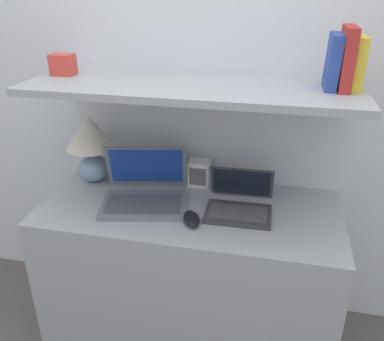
{
  "coord_description": "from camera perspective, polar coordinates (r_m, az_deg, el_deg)",
  "views": [
    {
      "loc": [
        0.33,
        -1.18,
        1.63
      ],
      "look_at": [
        0.01,
        0.29,
        0.91
      ],
      "focal_mm": 38.0,
      "sensor_mm": 36.0,
      "label": 1
    }
  ],
  "objects": [
    {
      "name": "router_box",
      "position": [
        1.9,
        1.09,
        -0.36
      ],
      "size": [
        0.1,
        0.09,
        0.12
      ],
      "color": "white",
      "rests_on": "desk"
    },
    {
      "name": "wall_back",
      "position": [
        1.9,
        2.01,
        12.37
      ],
      "size": [
        6.0,
        0.05,
        2.4
      ],
      "color": "silver",
      "rests_on": "ground_plane"
    },
    {
      "name": "shelf",
      "position": [
        1.62,
        0.15,
        11.92
      ],
      "size": [
        1.28,
        0.52,
        0.03
      ],
      "color": "#999EA3",
      "rests_on": "back_riser"
    },
    {
      "name": "computer_mouse",
      "position": [
        1.64,
        -0.08,
        -6.79
      ],
      "size": [
        0.1,
        0.13,
        0.04
      ],
      "color": "black",
      "rests_on": "desk"
    },
    {
      "name": "desk",
      "position": [
        1.97,
        -0.32,
        -14.44
      ],
      "size": [
        1.28,
        0.58,
        0.74
      ],
      "color": "#999EA3",
      "rests_on": "ground_plane"
    },
    {
      "name": "laptop_large",
      "position": [
        1.78,
        -6.63,
        -3.02
      ],
      "size": [
        0.42,
        0.37,
        0.23
      ],
      "color": "slate",
      "rests_on": "desk"
    },
    {
      "name": "table_lamp",
      "position": [
        1.95,
        -14.02,
        3.97
      ],
      "size": [
        0.23,
        0.23,
        0.32
      ],
      "color": "#7593B2",
      "rests_on": "desk"
    },
    {
      "name": "shelf_gadget",
      "position": [
        1.8,
        -17.67,
        13.99
      ],
      "size": [
        0.09,
        0.07,
        0.08
      ],
      "color": "#CC3D33",
      "rests_on": "shelf"
    },
    {
      "name": "back_riser",
      "position": [
        2.07,
        1.54,
        -3.76
      ],
      "size": [
        1.28,
        0.04,
        1.24
      ],
      "color": "silver",
      "rests_on": "ground_plane"
    },
    {
      "name": "book_red",
      "position": [
        1.57,
        20.86,
        14.48
      ],
      "size": [
        0.04,
        0.17,
        0.22
      ],
      "color": "#A82823",
      "rests_on": "shelf"
    },
    {
      "name": "laptop_small",
      "position": [
        1.71,
        6.64,
        -4.62
      ],
      "size": [
        0.27,
        0.25,
        0.17
      ],
      "color": "#333338",
      "rests_on": "desk"
    },
    {
      "name": "book_blue",
      "position": [
        1.57,
        19.17,
        14.24
      ],
      "size": [
        0.05,
        0.15,
        0.19
      ],
      "color": "#284293",
      "rests_on": "shelf"
    },
    {
      "name": "book_yellow",
      "position": [
        1.58,
        22.3,
        13.7
      ],
      "size": [
        0.03,
        0.13,
        0.18
      ],
      "color": "gold",
      "rests_on": "shelf"
    }
  ]
}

